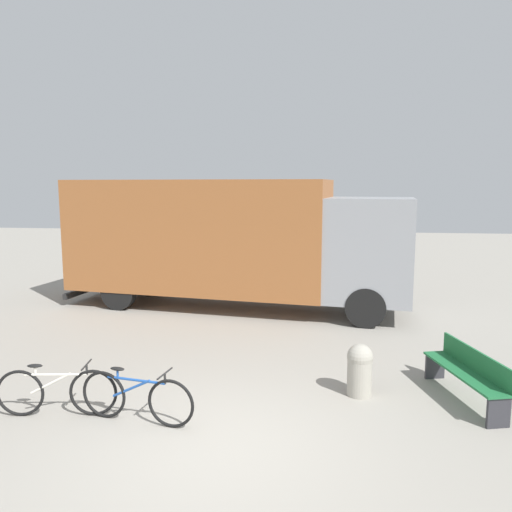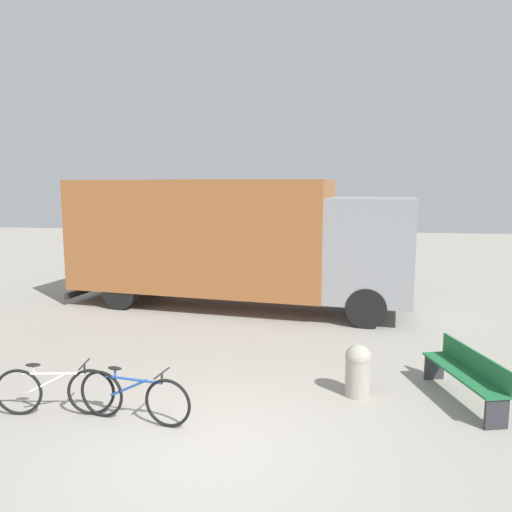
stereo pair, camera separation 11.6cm
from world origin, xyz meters
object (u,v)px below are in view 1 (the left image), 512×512
Objects in this scene: bicycle_near at (56,391)px; bicycle_middle at (136,397)px; delivery_truck at (229,239)px; bollard_near_bench at (360,368)px; park_bench at (468,372)px.

bicycle_near is 1.00× the size of bicycle_middle.
delivery_truck reaches higher than bollard_near_bench.
bollard_near_bench is at bearing 8.21° from bicycle_near.
bollard_near_bench reaches higher than bicycle_middle.
bicycle_near is at bearing 87.11° from park_bench.
park_bench is 5.03m from bicycle_middle.
bollard_near_bench is (3.08, -5.34, -1.45)m from delivery_truck.
bicycle_near and bicycle_middle have the same top height.
park_bench is at bearing 4.02° from bicycle_near.
park_bench is (4.73, -5.32, -1.43)m from delivery_truck.
bicycle_near is (-1.33, -6.65, -1.53)m from delivery_truck.
park_bench is 2.31× the size of bollard_near_bench.
delivery_truck is 5.42× the size of bicycle_near.
park_bench is 6.20m from bicycle_near.
bicycle_near is at bearing -93.61° from delivery_truck.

